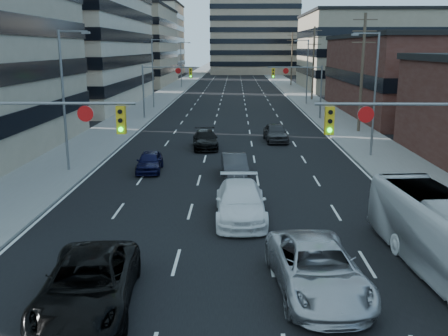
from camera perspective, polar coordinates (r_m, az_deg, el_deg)
road_surface at (r=141.72m, az=1.16°, el=10.41°), size 18.00×300.00×0.02m
sidewalk_left at (r=142.21m, az=-3.55°, el=10.42°), size 5.00×300.00×0.15m
sidewalk_right at (r=142.14m, az=5.88°, el=10.38°), size 5.00×300.00×0.15m
office_left_mid at (r=76.81m, az=-20.58°, el=17.32°), size 26.00×34.00×28.00m
office_left_far at (r=114.14m, az=-11.35°, el=13.39°), size 20.00×30.00×16.00m
storefront_right_mid at (r=65.95m, az=22.60°, el=9.61°), size 20.00×30.00×9.00m
office_right_far at (r=102.49m, az=15.58°, el=12.61°), size 22.00×28.00×14.00m
bg_block_left at (r=154.15m, az=-9.61°, el=14.20°), size 24.00×24.00×20.00m
bg_block_right at (r=144.99m, az=14.24°, el=12.45°), size 22.00×22.00×12.00m
signal_near_left at (r=21.33m, az=-20.39°, el=3.00°), size 6.59×0.33×6.00m
signal_near_right at (r=21.03m, az=20.86°, el=2.83°), size 6.59×0.33×6.00m
signal_far_left at (r=57.18m, az=-6.93°, el=9.87°), size 6.09×0.33×6.00m
signal_far_right at (r=57.07m, az=8.75°, el=9.81°), size 6.09×0.33×6.00m
utility_pole_block at (r=48.98m, az=15.50°, el=10.61°), size 2.20×0.28×11.00m
utility_pole_midblock at (r=78.41m, az=10.17°, el=11.83°), size 2.20×0.28×11.00m
utility_pole_distant at (r=108.16m, az=7.75°, el=12.35°), size 2.20×0.28×11.00m
streetlight_left_near at (r=33.40m, az=-17.65°, el=8.03°), size 2.03×0.22×9.00m
streetlight_left_mid at (r=67.42m, az=-8.02°, el=11.04°), size 2.03×0.22×9.00m
streetlight_left_far at (r=102.10m, az=-4.84°, el=11.95°), size 2.03×0.22×9.00m
streetlight_right_near at (r=37.93m, az=16.67°, el=8.69°), size 2.03×0.22×9.00m
streetlight_right_far at (r=72.24m, az=9.39°, el=11.15°), size 2.03×0.22×9.00m
black_pickup at (r=16.33m, az=-15.27°, el=-12.72°), size 3.29×6.18×1.65m
white_van at (r=23.68m, az=1.90°, el=-3.86°), size 2.46×5.78×1.66m
silver_suv at (r=17.10m, az=10.60°, el=-11.22°), size 3.27×6.17×1.65m
sedan_blue at (r=33.06m, az=-8.50°, el=0.75°), size 1.76×3.95×1.32m
sedan_grey_center at (r=31.31m, az=1.22°, el=0.26°), size 1.83×4.41×1.42m
sedan_black_far at (r=40.33m, az=-2.15°, el=3.27°), size 2.39×5.00×1.41m
sedan_grey_right at (r=43.44m, az=5.92°, el=4.06°), size 2.11×4.69×1.56m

